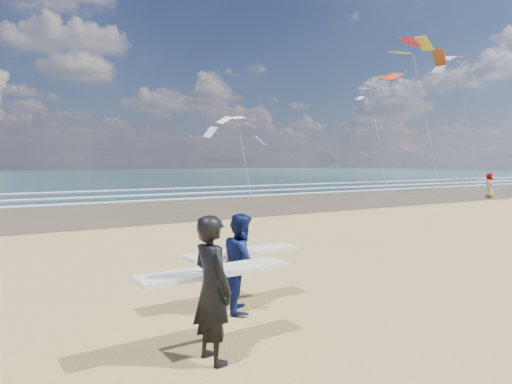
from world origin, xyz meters
TOP-DOWN VIEW (x-y plane):
  - wet_sand_strip at (20.00, 18.00)m, footprint 220.00×12.00m
  - ocean at (20.00, 72.00)m, footprint 220.00×100.00m
  - foam_breakers at (20.00, 28.10)m, footprint 220.00×11.70m
  - surfer_near at (-0.54, -0.66)m, footprint 2.22×1.04m
  - surfer_far at (0.77, 0.92)m, footprint 2.22×1.18m
  - beachgoer_0 at (27.42, 13.12)m, footprint 1.00×0.82m
  - kite_0 at (26.62, 18.63)m, footprint 7.29×4.90m
  - kite_1 at (15.23, 27.13)m, footprint 5.67×4.72m
  - kite_2 at (43.06, 26.21)m, footprint 6.69×4.84m
  - kite_5 at (37.21, 33.75)m, footprint 4.62×4.61m

SIDE VIEW (x-z plane):
  - wet_sand_strip at x=20.00m, z-range 0.00..0.01m
  - ocean at x=20.00m, z-range 0.00..0.02m
  - foam_breakers at x=20.00m, z-range 0.02..0.08m
  - surfer_far at x=0.77m, z-range 0.01..1.73m
  - beachgoer_0 at x=27.42m, z-range 0.00..1.75m
  - surfer_near at x=-0.54m, z-range 0.01..1.96m
  - kite_1 at x=15.23m, z-range 0.40..7.79m
  - kite_5 at x=37.21m, z-range 0.21..13.11m
  - kite_0 at x=26.62m, z-range 1.30..14.94m
  - kite_2 at x=43.06m, z-range 1.10..16.83m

